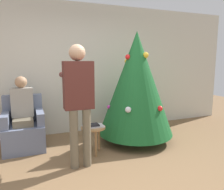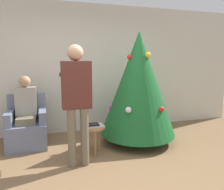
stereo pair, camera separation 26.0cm
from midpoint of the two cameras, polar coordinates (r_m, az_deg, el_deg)
name	(u,v)px [view 1 (the left image)]	position (r m, az deg, el deg)	size (l,w,h in m)	color
ground_plane	(104,186)	(2.92, -4.96, -22.55)	(14.00, 14.00, 0.00)	brown
wall_back	(68,69)	(4.68, -13.01, 6.59)	(8.00, 0.06, 2.70)	beige
christmas_tree	(136,83)	(4.06, 4.51, 3.01)	(1.39, 1.39, 2.05)	brown
armchair	(24,130)	(4.20, -23.70, -8.30)	(0.67, 0.70, 0.92)	slate
person_seated	(23,110)	(4.09, -24.03, -3.54)	(0.36, 0.46, 1.26)	#6B604C
person_standing	(79,95)	(3.12, -11.07, 0.11)	(0.43, 0.57, 1.75)	#6B604C
side_stool	(93,131)	(3.65, -6.98, -9.34)	(0.40, 0.40, 0.45)	#A37547
laptop	(93,126)	(3.63, -7.00, -8.10)	(0.34, 0.22, 0.02)	silver
book	(93,125)	(3.62, -7.01, -7.77)	(0.18, 0.16, 0.02)	black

